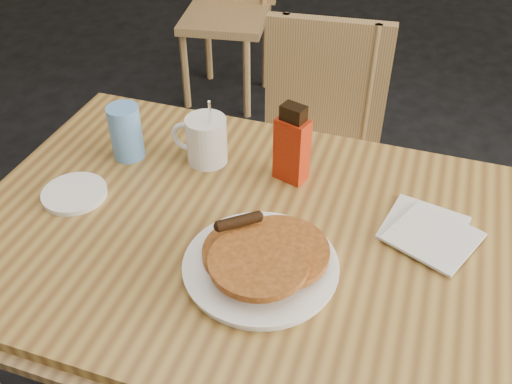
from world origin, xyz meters
TOP-DOWN VIEW (x-y plane):
  - main_table at (0.03, 0.03)m, footprint 1.24×0.86m
  - chair_main_far at (0.02, 0.76)m, footprint 0.42×0.42m
  - pancake_plate at (0.07, -0.07)m, footprint 0.29×0.29m
  - coffee_mug at (-0.15, 0.23)m, footprint 0.13×0.09m
  - syrup_bottle at (0.06, 0.22)m, footprint 0.08×0.06m
  - napkin_stack at (0.37, 0.12)m, footprint 0.21×0.22m
  - blue_tumbler at (-0.33, 0.19)m, footprint 0.08×0.08m
  - side_saucer at (-0.37, 0.02)m, footprint 0.17×0.17m

SIDE VIEW (x-z plane):
  - chair_main_far at x=0.02m, z-range 0.08..0.95m
  - main_table at x=0.03m, z-range 0.33..1.08m
  - napkin_stack at x=0.37m, z-range 0.75..0.76m
  - side_saucer at x=-0.37m, z-range 0.75..0.76m
  - pancake_plate at x=0.07m, z-range 0.73..0.82m
  - coffee_mug at x=-0.15m, z-range 0.72..0.90m
  - blue_tumbler at x=-0.33m, z-range 0.75..0.88m
  - syrup_bottle at x=0.06m, z-range 0.74..0.93m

